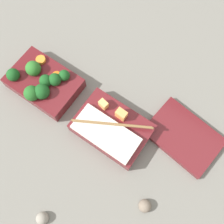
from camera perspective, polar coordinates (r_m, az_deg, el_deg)
ground_plane at (r=0.70m, az=-7.08°, el=0.77°), size 3.00×3.00×0.00m
bento_tray_vegetable at (r=0.72m, az=-14.87°, el=6.19°), size 0.18×0.13×0.07m
bento_tray_rice at (r=0.65m, az=-0.10°, el=-3.51°), size 0.18×0.13×0.06m
bento_lid at (r=0.69m, az=15.29°, el=-5.11°), size 0.19×0.15×0.02m
pebble_0 at (r=0.66m, az=-14.92°, el=-21.45°), size 0.03×0.03×0.03m
pebble_2 at (r=0.65m, az=7.17°, el=-19.61°), size 0.03×0.03×0.03m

